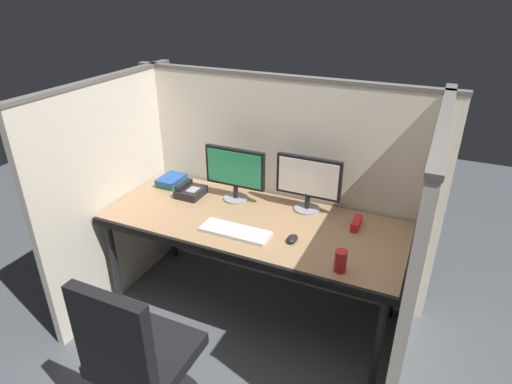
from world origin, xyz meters
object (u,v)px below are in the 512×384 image
office_chair (143,376)px  monitor_left (235,171)px  desk (252,228)px  computer_mouse (292,239)px  red_stapler (356,223)px  book_stack (172,181)px  keyboard_main (235,232)px  desk_phone (190,191)px  monitor_right (308,180)px  soda_can (341,261)px

office_chair → monitor_left: monitor_left is taller
desk → computer_mouse: 0.34m
red_stapler → book_stack: bearing=178.0°
keyboard_main → desk_phone: 0.61m
office_chair → book_stack: bearing=121.2°
desk → red_stapler: size_ratio=12.67×
office_chair → monitor_left: bearing=98.8°
book_stack → monitor_left: bearing=-1.9°
desk → monitor_left: (-0.23, 0.23, 0.27)m
red_stapler → desk: bearing=-161.9°
red_stapler → office_chair: bearing=-121.7°
monitor_right → keyboard_main: 0.58m
desk → computer_mouse: bearing=-19.3°
computer_mouse → desk_phone: bearing=163.3°
desk → monitor_right: size_ratio=4.42×
monitor_right → desk_phone: size_ratio=2.26×
monitor_right → soda_can: monitor_right is taller
red_stapler → keyboard_main: bearing=-150.4°
keyboard_main → desk: bearing=78.9°
keyboard_main → red_stapler: red_stapler is taller
soda_can → desk_phone: bearing=160.4°
keyboard_main → soda_can: size_ratio=3.52×
computer_mouse → desk_phone: desk_phone is taller
soda_can → book_stack: (-1.41, 0.52, -0.03)m
monitor_right → computer_mouse: size_ratio=4.48×
book_stack → desk_phone: bearing=-23.9°
keyboard_main → office_chair: bearing=-96.5°
office_chair → red_stapler: (0.74, 1.21, 0.40)m
red_stapler → desk_phone: size_ratio=0.79×
red_stapler → desk_phone: 1.17m
desk → computer_mouse: (0.31, -0.11, 0.07)m
office_chair → monitor_left: (-0.10, 1.23, 0.59)m
keyboard_main → monitor_right: bearing=56.7°
monitor_right → computer_mouse: 0.45m
monitor_right → desk_phone: 0.85m
red_stapler → book_stack: size_ratio=0.69×
desk → red_stapler: (0.62, 0.20, 0.08)m
book_stack → keyboard_main: bearing=-29.3°
desk → monitor_right: monitor_right is taller
desk → office_chair: size_ratio=1.95×
desk → office_chair: (-0.13, -1.00, -0.33)m
keyboard_main → book_stack: (-0.74, 0.42, 0.02)m
monitor_right → soda_can: (0.37, -0.56, -0.15)m
office_chair → book_stack: (-0.65, 1.25, 0.41)m
desk → office_chair: 1.06m
office_chair → monitor_right: monitor_right is taller
book_stack → desk_phone: 0.24m
office_chair → monitor_left: 1.37m
office_chair → computer_mouse: (0.44, 0.90, 0.39)m
desk_phone → soda_can: bearing=-19.6°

